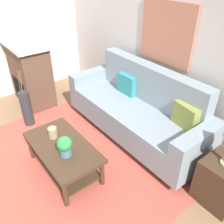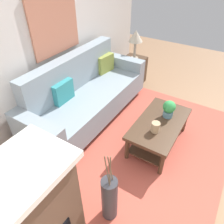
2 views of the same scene
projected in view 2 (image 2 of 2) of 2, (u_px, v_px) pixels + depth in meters
name	position (u px, v px, depth m)	size (l,w,h in m)	color
ground_plane	(181.00, 158.00, 3.03)	(8.92, 8.92, 0.00)	#8C6647
wall_back	(51.00, 35.00, 3.13)	(4.92, 0.10, 2.70)	silver
area_rug	(149.00, 144.00, 3.23)	(2.90, 2.18, 0.01)	#B24C3D
couch	(86.00, 96.00, 3.51)	(2.41, 0.84, 1.08)	gray
throw_pillow_teal	(63.00, 92.00, 3.15)	(0.36, 0.12, 0.32)	teal
throw_pillow_olive	(105.00, 64.00, 3.92)	(0.36, 0.12, 0.32)	olive
coffee_table	(159.00, 128.00, 3.06)	(1.10, 0.60, 0.43)	#422D1E
tabletop_vase	(155.00, 127.00, 2.80)	(0.12, 0.12, 0.14)	tan
potted_plant_tabletop	(169.00, 108.00, 3.01)	(0.18, 0.18, 0.26)	slate
side_table	(133.00, 71.00, 4.57)	(0.44, 0.44, 0.56)	#422D1E
table_lamp	(136.00, 37.00, 4.13)	(0.28, 0.28, 0.57)	gray
fireplace	(23.00, 224.00, 1.74)	(1.02, 0.58, 1.16)	brown
floor_vase	(109.00, 199.00, 2.21)	(0.17, 0.17, 0.61)	#2D2D33
floor_vase_branch_a	(110.00, 168.00, 1.93)	(0.01, 0.01, 0.36)	brown
floor_vase_branch_b	(107.00, 170.00, 1.91)	(0.01, 0.01, 0.36)	brown
floor_vase_branch_c	(110.00, 172.00, 1.90)	(0.01, 0.01, 0.36)	brown
framed_painting	(55.00, 24.00, 3.05)	(0.91, 0.03, 0.84)	#B77056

